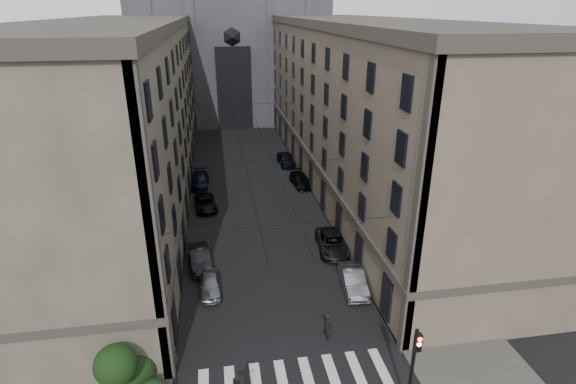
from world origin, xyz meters
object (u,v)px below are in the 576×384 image
car_right_midfar (301,180)px  car_right_far (286,159)px  car_right_midnear (332,243)px  pedestrian (328,327)px  traffic_light_right (414,361)px  gothic_tower (228,20)px  car_right_near (353,280)px  car_left_midnear (200,258)px  car_left_midfar (206,203)px  car_left_near (210,284)px  car_left_far (200,180)px

car_right_midfar → car_right_far: (-0.54, 7.87, 0.12)m
car_right_midnear → pedestrian: bearing=-100.9°
traffic_light_right → gothic_tower: bearing=94.4°
car_right_near → car_left_midnear: bearing=160.6°
car_left_midfar → traffic_light_right: bearing=-75.3°
car_left_midnear → car_right_midnear: size_ratio=0.84×
car_left_midnear → car_right_far: 27.00m
car_left_near → car_right_midnear: 11.63m
traffic_light_right → car_right_midfar: (0.55, 33.17, -2.59)m
traffic_light_right → pedestrian: size_ratio=2.69×
car_right_far → car_left_midnear: bearing=-118.0°
car_left_far → car_right_midnear: 21.31m
car_left_far → car_right_near: bearing=-61.4°
traffic_light_right → car_left_midfar: traffic_light_right is taller
car_left_midnear → gothic_tower: bearing=76.6°
car_left_midfar → car_right_far: bearing=43.9°
car_left_near → car_right_midfar: car_right_midfar is taller
traffic_light_right → car_left_far: size_ratio=1.01×
car_left_far → gothic_tower: bearing=83.1°
car_left_midfar → pedestrian: bearing=-76.6°
car_left_far → car_right_midnear: size_ratio=0.95×
traffic_light_right → car_left_midfar: (-10.78, 28.10, -2.64)m
gothic_tower → car_left_midnear: (-5.61, -56.56, -17.04)m
car_left_far → car_right_midnear: (11.82, -17.73, 0.01)m
car_left_near → car_right_far: size_ratio=0.81×
traffic_light_right → car_left_midfar: 30.22m
car_right_near → car_left_far: bearing=121.6°
traffic_light_right → car_left_near: traffic_light_right is taller
gothic_tower → car_right_near: size_ratio=12.49×
car_left_midfar → car_right_near: size_ratio=1.01×
car_right_midnear → car_right_far: size_ratio=1.12×
car_right_near → car_right_midnear: (-0.07, 6.00, -0.01)m
gothic_tower → pedestrian: size_ratio=30.05×
car_left_near → car_right_midfar: 23.28m
car_left_midfar → car_left_far: bearing=89.8°
car_left_midnear → car_right_midfar: 20.42m
traffic_light_right → car_left_midnear: (-11.21, 16.48, -2.53)m
car_right_midnear → car_right_far: bearing=95.8°
car_left_near → car_right_midnear: (10.67, 4.63, 0.09)m
gothic_tower → car_left_near: 63.00m
car_right_near → pedestrian: size_ratio=2.41×
car_left_midfar → car_left_far: car_left_far is taller
gothic_tower → traffic_light_right: 74.67m
car_left_near → car_right_midfar: bearing=60.4°
traffic_light_right → car_right_midfar: bearing=89.1°
car_left_near → car_left_midnear: size_ratio=0.85×
traffic_light_right → car_right_near: bearing=88.1°
car_left_near → car_right_far: bearing=68.4°
gothic_tower → car_left_far: gothic_tower is taller
car_left_near → pedestrian: pedestrian is taller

